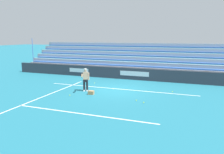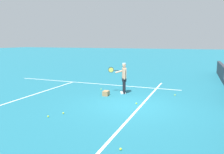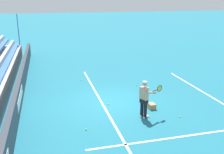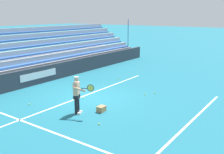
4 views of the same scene
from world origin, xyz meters
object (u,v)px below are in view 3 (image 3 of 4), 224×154
Objects in this scene: tennis_ball_far_left at (179,117)px; tennis_ball_midcourt at (136,85)px; tennis_ball_stray_back at (81,80)px; tennis_ball_on_baseline at (86,129)px; tennis_player at (144,99)px; tennis_ball_near_player at (138,82)px; ball_box_cardboard at (152,106)px; tennis_ball_far_right at (108,104)px.

tennis_ball_midcourt is at bearing -174.86° from tennis_ball_far_left.
tennis_ball_stray_back is 7.51m from tennis_ball_far_left.
tennis_player is at bearing 101.22° from tennis_ball_on_baseline.
tennis_ball_midcourt is at bearing -29.44° from tennis_ball_near_player.
tennis_ball_near_player is 3.73m from tennis_ball_stray_back.
tennis_ball_on_baseline is (1.36, -3.47, -0.10)m from ball_box_cardboard.
tennis_player is 1.33m from ball_box_cardboard.
tennis_ball_on_baseline is at bearing -78.78° from tennis_player.
tennis_ball_on_baseline is (0.12, -4.31, 0.00)m from tennis_ball_far_left.
tennis_ball_far_left is (5.20, 0.10, 0.00)m from tennis_ball_near_player.
tennis_player is 1.84m from tennis_ball_far_left.
ball_box_cardboard is 1.50m from tennis_ball_far_left.
tennis_player is 4.46m from tennis_ball_midcourt.
tennis_ball_far_left is at bearing 74.87° from tennis_player.
tennis_ball_far_right is (4.39, 0.76, 0.00)m from tennis_ball_stray_back.
tennis_player is 6.56m from tennis_ball_stray_back.
ball_box_cardboard is at bearing 63.19° from tennis_ball_far_right.
tennis_ball_stray_back is 6.78m from tennis_ball_on_baseline.
tennis_ball_near_player is (-3.96, 0.74, -0.10)m from ball_box_cardboard.
ball_box_cardboard is 2.20m from tennis_ball_far_right.
tennis_player is at bearing -15.20° from tennis_ball_midcourt.
tennis_ball_stray_back is at bearing -122.12° from tennis_ball_midcourt.
ball_box_cardboard is at bearing 111.35° from tennis_ball_on_baseline.
tennis_ball_far_right is (-1.80, -1.24, -0.86)m from tennis_player.
tennis_ball_stray_back is 4.45m from tennis_ball_far_right.
tennis_ball_on_baseline is at bearing -32.75° from tennis_ball_far_right.
ball_box_cardboard is 6.06× the size of tennis_ball_midcourt.
ball_box_cardboard is 3.73m from tennis_ball_on_baseline.
ball_box_cardboard is at bearing -7.07° from tennis_ball_midcourt.
ball_box_cardboard reaches higher than tennis_ball_on_baseline.
tennis_ball_far_right is 1.00× the size of tennis_ball_on_baseline.
tennis_ball_far_left is at bearing 1.15° from tennis_ball_near_player.
tennis_ball_far_left is 3.58m from tennis_ball_far_right.
tennis_ball_far_left and tennis_ball_midcourt have the same top height.
tennis_ball_stray_back and tennis_ball_far_left have the same top height.
tennis_player is 25.98× the size of tennis_ball_near_player.
tennis_ball_midcourt is (0.55, -0.31, 0.00)m from tennis_ball_near_player.
tennis_ball_on_baseline is at bearing -39.24° from tennis_ball_midcourt.
tennis_ball_far_left and tennis_ball_on_baseline have the same top height.
tennis_player is at bearing -105.13° from tennis_ball_far_left.
tennis_ball_far_left is at bearing 51.53° from tennis_ball_far_right.
tennis_player reaches higher than tennis_ball_far_right.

